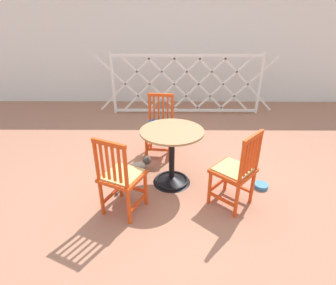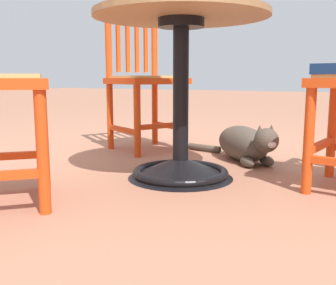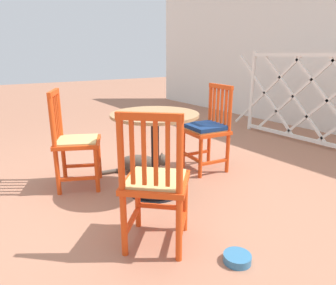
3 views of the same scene
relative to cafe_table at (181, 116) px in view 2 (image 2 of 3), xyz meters
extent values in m
plane|color=#A36B51|center=(0.07, -0.22, -0.28)|extent=(24.00, 24.00, 0.00)
cone|color=black|center=(0.00, 0.00, -0.23)|extent=(0.48, 0.48, 0.10)
torus|color=black|center=(0.00, 0.00, -0.26)|extent=(0.44, 0.44, 0.04)
cylinder|color=black|center=(0.00, 0.00, 0.09)|extent=(0.07, 0.07, 0.66)
cylinder|color=black|center=(0.00, 0.00, 0.40)|extent=(0.20, 0.20, 0.04)
cylinder|color=#9E754C|center=(0.00, 0.00, 0.43)|extent=(0.76, 0.76, 0.02)
cylinder|color=#D64214|center=(-0.60, -0.29, -0.06)|extent=(0.04, 0.04, 0.45)
cylinder|color=#D64214|center=(-0.29, -0.44, -0.06)|extent=(0.04, 0.04, 0.45)
cylinder|color=#D64214|center=(-0.74, -0.60, 0.17)|extent=(0.04, 0.04, 0.91)
cylinder|color=#D64214|center=(-0.44, -0.75, 0.17)|extent=(0.04, 0.04, 0.91)
cube|color=#D64214|center=(-0.67, -0.45, -0.14)|extent=(0.17, 0.32, 0.03)
cube|color=#D64214|center=(-0.36, -0.59, -0.14)|extent=(0.17, 0.32, 0.03)
cube|color=#D64214|center=(-0.45, -0.37, -0.11)|extent=(0.32, 0.17, 0.03)
cube|color=#D64214|center=(-0.52, -0.52, 0.15)|extent=(0.53, 0.53, 0.04)
cube|color=tan|center=(-0.52, -0.52, 0.17)|extent=(0.46, 0.46, 0.02)
cube|color=#D64214|center=(-0.68, -0.63, 0.40)|extent=(0.03, 0.03, 0.39)
cube|color=#D64214|center=(-0.62, -0.66, 0.40)|extent=(0.03, 0.03, 0.39)
cube|color=#D64214|center=(-0.56, -0.69, 0.40)|extent=(0.03, 0.03, 0.39)
cube|color=#D64214|center=(-0.50, -0.72, 0.40)|extent=(0.03, 0.03, 0.39)
cube|color=#D64214|center=(-0.59, -0.67, 0.61)|extent=(0.36, 0.19, 0.04)
cylinder|color=#D64214|center=(0.42, -0.41, -0.06)|extent=(0.04, 0.04, 0.45)
cylinder|color=#D64214|center=(0.65, -0.16, -0.06)|extent=(0.04, 0.04, 0.45)
cube|color=#D64214|center=(0.55, -0.53, -0.14)|extent=(0.27, 0.25, 0.03)
cube|color=#D64214|center=(0.54, -0.29, -0.11)|extent=(0.25, 0.27, 0.03)
cylinder|color=#D64214|center=(-0.03, 0.55, -0.06)|extent=(0.04, 0.04, 0.45)
cylinder|color=#D64214|center=(-0.37, 0.59, -0.06)|extent=(0.04, 0.04, 0.45)
cube|color=#D64214|center=(-0.20, 0.57, -0.11)|extent=(0.34, 0.07, 0.03)
ellipsoid|color=#4C4238|center=(-0.51, 0.11, -0.19)|extent=(0.45, 0.46, 0.19)
ellipsoid|color=silver|center=(-0.44, 0.19, -0.20)|extent=(0.23, 0.23, 0.14)
sphere|color=#4C4238|center=(-0.34, 0.30, -0.13)|extent=(0.12, 0.12, 0.12)
ellipsoid|color=silver|center=(-0.31, 0.33, -0.15)|extent=(0.07, 0.07, 0.04)
cone|color=#4C4238|center=(-0.37, 0.31, -0.08)|extent=(0.04, 0.04, 0.04)
cone|color=#4C4238|center=(-0.32, 0.26, -0.08)|extent=(0.04, 0.04, 0.04)
ellipsoid|color=#4C4238|center=(-0.43, 0.27, -0.26)|extent=(0.12, 0.13, 0.05)
ellipsoid|color=#4C4238|center=(-0.35, 0.20, -0.26)|extent=(0.12, 0.13, 0.05)
cylinder|color=#4C4238|center=(-0.65, -0.18, -0.26)|extent=(0.07, 0.22, 0.04)
camera|label=1|loc=(-0.03, -2.86, 1.70)|focal=28.47mm
camera|label=2|loc=(1.55, 0.83, 0.17)|focal=42.22mm
camera|label=3|loc=(2.20, -1.35, 0.93)|focal=32.86mm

